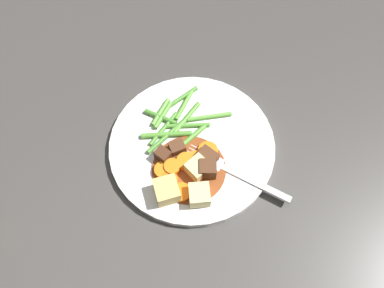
{
  "coord_description": "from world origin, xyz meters",
  "views": [
    {
      "loc": [
        0.29,
        -0.05,
        0.58
      ],
      "look_at": [
        0.0,
        0.0,
        0.01
      ],
      "focal_mm": 37.32,
      "sensor_mm": 36.0,
      "label": 1
    }
  ],
  "objects": [
    {
      "name": "ground_plane",
      "position": [
        0.0,
        0.0,
        0.0
      ],
      "size": [
        3.0,
        3.0,
        0.0
      ],
      "primitive_type": "plane",
      "color": "#423F3D"
    },
    {
      "name": "carrot_slice_1",
      "position": [
        0.06,
        -0.05,
        0.02
      ],
      "size": [
        0.04,
        0.04,
        0.01
      ],
      "primitive_type": "cylinder",
      "rotation": [
        0.0,
        0.0,
        3.83
      ],
      "color": "orange",
      "rests_on": "dinner_plate"
    },
    {
      "name": "potato_chunk_1",
      "position": [
        0.05,
        -0.0,
        0.03
      ],
      "size": [
        0.04,
        0.04,
        0.02
      ],
      "primitive_type": "cube",
      "rotation": [
        0.0,
        0.0,
        2.14
      ],
      "color": "#EAD68C",
      "rests_on": "dinner_plate"
    },
    {
      "name": "green_bean_5",
      "position": [
        -0.05,
        -0.0,
        0.02
      ],
      "size": [
        0.05,
        0.05,
        0.01
      ],
      "primitive_type": "cylinder",
      "rotation": [
        0.0,
        1.57,
        2.35
      ],
      "color": "#599E38",
      "rests_on": "dinner_plate"
    },
    {
      "name": "carrot_slice_3",
      "position": [
        0.03,
        -0.0,
        0.02
      ],
      "size": [
        0.04,
        0.04,
        0.01
      ],
      "primitive_type": "cylinder",
      "rotation": [
        0.0,
        0.0,
        1.91
      ],
      "color": "orange",
      "rests_on": "dinner_plate"
    },
    {
      "name": "meat_chunk_3",
      "position": [
        0.05,
        0.01,
        0.03
      ],
      "size": [
        0.03,
        0.03,
        0.03
      ],
      "primitive_type": "cube",
      "rotation": [
        0.0,
        0.0,
        4.53
      ],
      "color": "#56331E",
      "rests_on": "dinner_plate"
    },
    {
      "name": "green_bean_2",
      "position": [
        -0.06,
        -0.04,
        0.02
      ],
      "size": [
        0.05,
        0.04,
        0.01
      ],
      "primitive_type": "cylinder",
      "rotation": [
        0.0,
        1.57,
        2.5
      ],
      "color": "#599E38",
      "rests_on": "dinner_plate"
    },
    {
      "name": "meat_chunk_2",
      "position": [
        0.03,
        0.02,
        0.02
      ],
      "size": [
        0.04,
        0.04,
        0.02
      ],
      "primitive_type": "cube",
      "rotation": [
        0.0,
        0.0,
        0.7
      ],
      "color": "#56331E",
      "rests_on": "dinner_plate"
    },
    {
      "name": "carrot_slice_0",
      "position": [
        0.03,
        -0.02,
        0.02
      ],
      "size": [
        0.03,
        0.03,
        0.01
      ],
      "primitive_type": "cylinder",
      "rotation": [
        0.0,
        0.0,
        4.73
      ],
      "color": "orange",
      "rests_on": "dinner_plate"
    },
    {
      "name": "green_bean_4",
      "position": [
        -0.02,
        -0.04,
        0.02
      ],
      "size": [
        0.02,
        0.08,
        0.01
      ],
      "primitive_type": "cylinder",
      "rotation": [
        0.0,
        1.57,
        1.46
      ],
      "color": "#599E38",
      "rests_on": "dinner_plate"
    },
    {
      "name": "green_bean_3",
      "position": [
        -0.04,
        0.04,
        0.02
      ],
      "size": [
        0.01,
        0.07,
        0.01
      ],
      "primitive_type": "cylinder",
      "rotation": [
        0.0,
        1.57,
        1.55
      ],
      "color": "#66AD42",
      "rests_on": "dinner_plate"
    },
    {
      "name": "stew_sauce",
      "position": [
        0.04,
        -0.01,
        0.01
      ],
      "size": [
        0.11,
        0.11,
        0.0
      ],
      "primitive_type": "cylinder",
      "color": "brown",
      "rests_on": "dinner_plate"
    },
    {
      "name": "carrot_slice_5",
      "position": [
        0.04,
        -0.05,
        0.02
      ],
      "size": [
        0.04,
        0.04,
        0.01
      ],
      "primitive_type": "cylinder",
      "rotation": [
        0.0,
        0.0,
        4.14
      ],
      "color": "orange",
      "rests_on": "dinner_plate"
    },
    {
      "name": "meat_chunk_1",
      "position": [
        0.01,
        -0.03,
        0.02
      ],
      "size": [
        0.02,
        0.03,
        0.02
      ],
      "primitive_type": "cube",
      "rotation": [
        0.0,
        0.0,
        1.8
      ],
      "color": "#56331E",
      "rests_on": "dinner_plate"
    },
    {
      "name": "potato_chunk_2",
      "position": [
        0.09,
        -0.01,
        0.03
      ],
      "size": [
        0.03,
        0.03,
        0.02
      ],
      "primitive_type": "cube",
      "rotation": [
        0.0,
        0.0,
        3.05
      ],
      "color": "#EAD68C",
      "rests_on": "dinner_plate"
    },
    {
      "name": "green_bean_7",
      "position": [
        -0.03,
        -0.04,
        0.02
      ],
      "size": [
        0.06,
        0.06,
        0.01
      ],
      "primitive_type": "cylinder",
      "rotation": [
        0.0,
        1.57,
        2.35
      ],
      "color": "#4C8E33",
      "rests_on": "dinner_plate"
    },
    {
      "name": "green_bean_0",
      "position": [
        -0.07,
        -0.0,
        0.02
      ],
      "size": [
        0.06,
        0.04,
        0.01
      ],
      "primitive_type": "cylinder",
      "rotation": [
        0.0,
        1.57,
        2.53
      ],
      "color": "#599E38",
      "rests_on": "dinner_plate"
    },
    {
      "name": "green_bean_9",
      "position": [
        -0.01,
        -0.01,
        0.02
      ],
      "size": [
        0.05,
        0.07,
        0.01
      ],
      "primitive_type": "cylinder",
      "rotation": [
        0.0,
        1.57,
        2.15
      ],
      "color": "#599E38",
      "rests_on": "dinner_plate"
    },
    {
      "name": "fork",
      "position": [
        0.06,
        0.06,
        0.01
      ],
      "size": [
        0.12,
        0.15,
        0.0
      ],
      "color": "silver",
      "rests_on": "dinner_plate"
    },
    {
      "name": "green_bean_11",
      "position": [
        -0.08,
        -0.01,
        0.02
      ],
      "size": [
        0.05,
        0.08,
        0.01
      ],
      "primitive_type": "cylinder",
      "rotation": [
        0.0,
        1.57,
        2.07
      ],
      "color": "#4C8E33",
      "rests_on": "dinner_plate"
    },
    {
      "name": "carrot_slice_6",
      "position": [
        0.08,
        -0.03,
        0.02
      ],
      "size": [
        0.04,
        0.04,
        0.01
      ],
      "primitive_type": "cylinder",
      "rotation": [
        0.0,
        0.0,
        1.89
      ],
      "color": "orange",
      "rests_on": "dinner_plate"
    },
    {
      "name": "green_bean_10",
      "position": [
        -0.03,
        0.0,
        0.02
      ],
      "size": [
        0.02,
        0.07,
        0.01
      ],
      "primitive_type": "cylinder",
      "rotation": [
        0.0,
        1.57,
        1.43
      ],
      "color": "#599E38",
      "rests_on": "dinner_plate"
    },
    {
      "name": "green_bean_8",
      "position": [
        -0.02,
        -0.04,
        0.02
      ],
      "size": [
        0.05,
        0.07,
        0.01
      ],
      "primitive_type": "cylinder",
      "rotation": [
        0.0,
        1.57,
        2.19
      ],
      "color": "#4C8E33",
      "rests_on": "dinner_plate"
    },
    {
      "name": "green_bean_1",
      "position": [
        -0.07,
        -0.04,
        0.02
      ],
      "size": [
        0.05,
        0.04,
        0.01
      ],
      "primitive_type": "cylinder",
      "rotation": [
        0.0,
        1.57,
        2.51
      ],
      "color": "#66AD42",
      "rests_on": "dinner_plate"
    },
    {
      "name": "carrot_slice_2",
      "position": [
        0.04,
        -0.04,
        0.02
      ],
      "size": [
        0.04,
        0.04,
        0.01
      ],
      "primitive_type": "cylinder",
      "rotation": [
        0.0,
        0.0,
        5.46
      ],
      "color": "orange",
      "rests_on": "dinner_plate"
    },
    {
      "name": "meat_chunk_0",
      "position": [
        0.02,
        -0.05,
        0.02
      ],
      "size": [
        0.03,
        0.03,
        0.02
      ],
      "primitive_type": "cube",
      "rotation": [
        0.0,
        0.0,
        5.42
      ],
      "color": "#4C2B19",
      "rests_on": "dinner_plate"
    },
    {
      "name": "green_bean_6",
      "position": [
        -0.06,
        -0.04,
        0.02
      ],
      "size": [
        0.04,
        0.05,
        0.01
      ],
      "primitive_type": "cylinder",
      "rotation": [
        0.0,
        1.57,
        0.95
      ],
      "color": "#4C8E33",
      "rests_on": "dinner_plate"
    },
    {
      "name": "dinner_plate",
      "position": [
        0.0,
        0.0,
        0.01
      ],
      "size": [
        0.27,
        0.27,
        0.01
      ],
      "primitive_type": "cylinder",
      "color": "white",
      "rests_on": "ground_plane"
    },
    {
      "name": "potato_chunk_0",
      "position": [
        0.08,
        -0.05,
        0.03
      ],
      "size": [
        0.04,
        0.04,
        0.03
      ],
      "primitive_type": "cube",
      "rotation": [
        0.0,
        0.0,
        1.68
      ],
      "color": "#DBBC6B",
      "rests_on": "dinner_plate"
    },
    {
      "name": "carrot_slice_4",
      "position": [
        0.02,
        0.02,
        0.02
      ],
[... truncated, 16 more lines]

